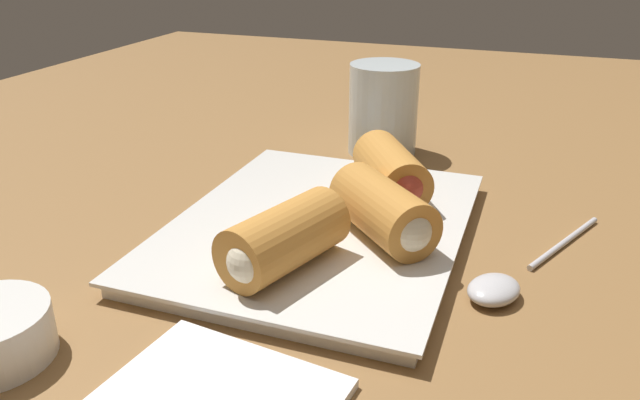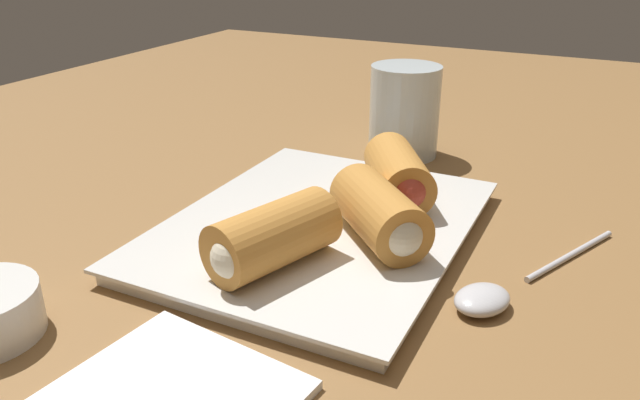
# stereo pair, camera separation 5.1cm
# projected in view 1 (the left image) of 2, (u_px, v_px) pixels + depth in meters

# --- Properties ---
(table_surface) EXTENTS (1.80, 1.40, 0.02)m
(table_surface) POSITION_uv_depth(u_px,v_px,m) (319.00, 238.00, 0.55)
(table_surface) COLOR olive
(table_surface) RESTS_ON ground
(serving_plate) EXTENTS (0.30, 0.23, 0.01)m
(serving_plate) POSITION_uv_depth(u_px,v_px,m) (320.00, 228.00, 0.52)
(serving_plate) COLOR silver
(serving_plate) RESTS_ON table_surface
(roll_front_left) EXTENTS (0.11, 0.07, 0.05)m
(roll_front_left) POSITION_uv_depth(u_px,v_px,m) (280.00, 240.00, 0.44)
(roll_front_left) COLOR #C68438
(roll_front_left) RESTS_ON serving_plate
(roll_front_right) EXTENTS (0.10, 0.10, 0.05)m
(roll_front_right) POSITION_uv_depth(u_px,v_px,m) (386.00, 212.00, 0.48)
(roll_front_right) COLOR #C68438
(roll_front_right) RESTS_ON serving_plate
(roll_back_left) EXTENTS (0.11, 0.09, 0.05)m
(roll_back_left) POSITION_uv_depth(u_px,v_px,m) (392.00, 172.00, 0.56)
(roll_back_left) COLOR #C68438
(roll_back_left) RESTS_ON serving_plate
(spoon) EXTENTS (0.18, 0.10, 0.02)m
(spoon) POSITION_uv_depth(u_px,v_px,m) (503.00, 283.00, 0.45)
(spoon) COLOR silver
(spoon) RESTS_ON table_surface
(drinking_glass) EXTENTS (0.08, 0.08, 0.10)m
(drinking_glass) POSITION_uv_depth(u_px,v_px,m) (387.00, 109.00, 0.70)
(drinking_glass) COLOR silver
(drinking_glass) RESTS_ON table_surface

